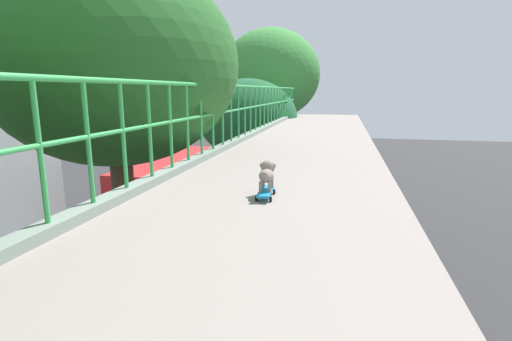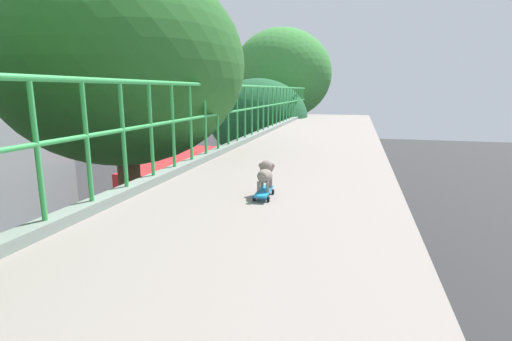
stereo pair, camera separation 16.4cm
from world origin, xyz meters
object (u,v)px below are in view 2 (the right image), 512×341
object	(u,v)px
small_dog	(265,173)
car_red_taxi_fourth	(30,288)
city_bus	(182,178)
toy_skateboard	(264,192)
car_white_fifth	(149,267)

from	to	relation	value
small_dog	car_red_taxi_fourth	bearing A→B (deg)	149.14
city_bus	toy_skateboard	world-z (taller)	toy_skateboard
car_red_taxi_fourth	car_white_fifth	world-z (taller)	car_red_taxi_fourth
car_red_taxi_fourth	toy_skateboard	size ratio (longest dim) A/B	9.48
small_dog	city_bus	bearing A→B (deg)	118.30
car_white_fifth	city_bus	world-z (taller)	city_bus
car_red_taxi_fourth	city_bus	bearing A→B (deg)	90.32
car_red_taxi_fourth	small_dog	distance (m)	12.74
car_white_fifth	toy_skateboard	bearing A→B (deg)	-51.92
toy_skateboard	small_dog	xyz separation A→B (m)	(-0.00, 0.08, 0.20)
car_red_taxi_fourth	toy_skateboard	distance (m)	12.69
car_white_fifth	toy_skateboard	xyz separation A→B (m)	(6.56, -8.37, 5.61)
car_red_taxi_fourth	small_dog	size ratio (longest dim) A/B	11.41
car_red_taxi_fourth	car_white_fifth	xyz separation A→B (m)	(3.17, 2.48, 0.01)
car_white_fifth	city_bus	size ratio (longest dim) A/B	0.40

